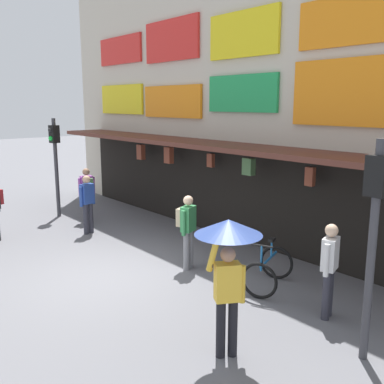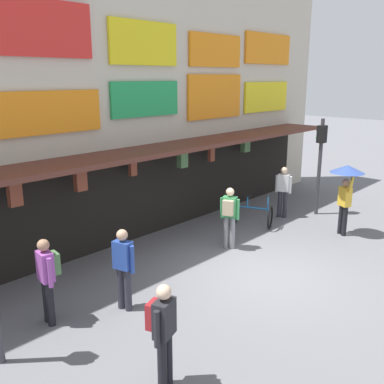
# 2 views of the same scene
# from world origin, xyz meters

# --- Properties ---
(ground_plane) EXTENTS (80.00, 80.00, 0.00)m
(ground_plane) POSITION_xyz_m (0.00, 0.00, 0.00)
(ground_plane) COLOR slate
(shopfront) EXTENTS (18.00, 2.60, 8.00)m
(shopfront) POSITION_xyz_m (0.00, 4.57, 3.96)
(shopfront) COLOR beige
(shopfront) RESTS_ON ground
(traffic_light_near) EXTENTS (0.31, 0.34, 3.20)m
(traffic_light_near) POSITION_xyz_m (-5.63, 1.26, 2.14)
(traffic_light_near) COLOR #38383D
(traffic_light_near) RESTS_ON ground
(traffic_light_far) EXTENTS (0.28, 0.33, 3.20)m
(traffic_light_far) POSITION_xyz_m (5.14, 1.28, 2.14)
(traffic_light_far) COLOR #38383D
(traffic_light_far) RESTS_ON ground
(bicycle_parked) EXTENTS (1.11, 1.35, 1.05)m
(bicycle_parked) POSITION_xyz_m (2.61, 2.11, 0.39)
(bicycle_parked) COLOR black
(bicycle_parked) RESTS_ON ground
(pedestrian_in_white) EXTENTS (0.32, 0.51, 1.68)m
(pedestrian_in_white) POSITION_xyz_m (4.07, 1.95, 0.95)
(pedestrian_in_white) COLOR #2D2D38
(pedestrian_in_white) RESTS_ON ground
(pedestrian_in_red) EXTENTS (0.39, 0.53, 1.68)m
(pedestrian_in_red) POSITION_xyz_m (-4.46, 1.74, 0.98)
(pedestrian_in_red) COLOR black
(pedestrian_in_red) RESTS_ON ground
(pedestrian_in_blue) EXTENTS (0.30, 0.52, 1.68)m
(pedestrian_in_blue) POSITION_xyz_m (-3.20, 1.11, 0.95)
(pedestrian_in_blue) COLOR #2D2D38
(pedestrian_in_blue) RESTS_ON ground
(pedestrian_in_black) EXTENTS (0.45, 0.50, 1.68)m
(pedestrian_in_black) POSITION_xyz_m (0.72, 1.56, 0.98)
(pedestrian_in_black) COLOR gray
(pedestrian_in_black) RESTS_ON ground
(pedestrian_with_umbrella) EXTENTS (0.96, 0.96, 2.08)m
(pedestrian_with_umbrella) POSITION_xyz_m (3.82, -0.23, 1.64)
(pedestrian_with_umbrella) COLOR black
(pedestrian_with_umbrella) RESTS_ON ground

